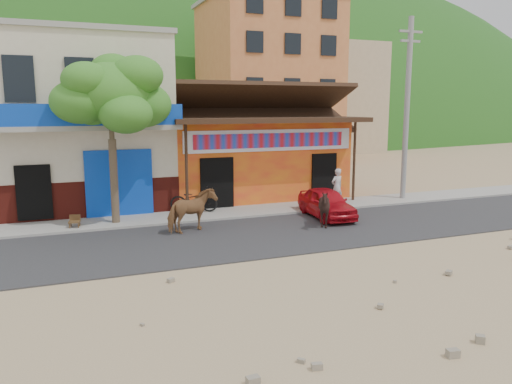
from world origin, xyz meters
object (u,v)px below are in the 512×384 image
at_px(red_car, 326,203).
at_px(pedestrian, 337,187).
at_px(cow_tan, 192,211).
at_px(cafe_chair_left, 74,216).
at_px(scooter, 194,199).
at_px(tree, 112,139).
at_px(utility_pole, 407,110).
at_px(cow_dark, 324,208).

bearing_deg(red_car, pedestrian, 54.20).
bearing_deg(cow_tan, cafe_chair_left, 40.12).
distance_m(scooter, cafe_chair_left, 4.64).
distance_m(tree, scooter, 4.06).
bearing_deg(cafe_chair_left, red_car, 1.63).
distance_m(tree, red_car, 8.28).
height_order(utility_pole, red_car, utility_pole).
relative_size(cow_tan, cow_dark, 1.28).
relative_size(cow_tan, scooter, 0.92).
bearing_deg(cafe_chair_left, cow_dark, -8.09).
relative_size(tree, cow_dark, 4.43).
distance_m(utility_pole, cow_tan, 11.27).
relative_size(utility_pole, cow_tan, 4.62).
distance_m(cow_dark, red_car, 1.60).
bearing_deg(pedestrian, cow_dark, 39.67).
height_order(tree, cow_dark, tree).
distance_m(cow_tan, cafe_chair_left, 4.15).
bearing_deg(pedestrian, scooter, -21.51).
bearing_deg(cow_tan, tree, 23.85).
bearing_deg(pedestrian, red_car, 35.85).
relative_size(red_car, cafe_chair_left, 4.22).
height_order(red_car, cafe_chair_left, red_car).
distance_m(utility_pole, cow_dark, 7.63).
bearing_deg(pedestrian, cow_tan, 2.94).
xyz_separation_m(pedestrian, cafe_chair_left, (-10.52, -0.12, -0.39)).
relative_size(utility_pole, pedestrian, 5.12).
xyz_separation_m(cow_tan, cafe_chair_left, (-3.71, 1.83, -0.26)).
height_order(utility_pole, cafe_chair_left, utility_pole).
xyz_separation_m(utility_pole, cafe_chair_left, (-14.22, -0.47, -3.61)).
xyz_separation_m(tree, red_car, (7.69, -1.77, -2.51)).
height_order(cow_tan, red_car, cow_tan).
relative_size(utility_pole, red_car, 2.41).
xyz_separation_m(utility_pole, cow_dark, (-5.97, -3.33, -3.40)).
distance_m(pedestrian, cafe_chair_left, 10.53).
distance_m(tree, utility_pole, 12.84).
relative_size(red_car, pedestrian, 2.12).
relative_size(cow_tan, cafe_chair_left, 2.20).
relative_size(scooter, cafe_chair_left, 2.39).
relative_size(red_car, scooter, 1.77).
bearing_deg(cow_tan, pedestrian, -97.76).
bearing_deg(cafe_chair_left, pedestrian, 11.62).
bearing_deg(cow_tan, red_car, -110.24).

